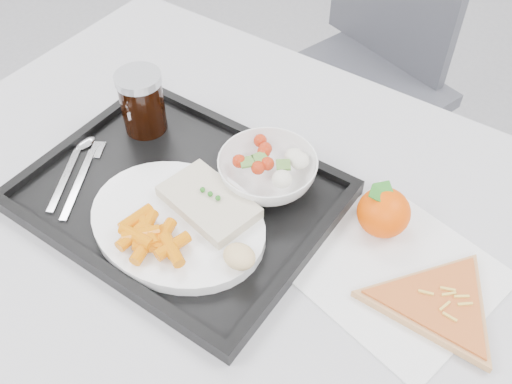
# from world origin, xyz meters

# --- Properties ---
(table) EXTENTS (1.20, 0.80, 0.75)m
(table) POSITION_xyz_m (0.00, 0.30, 0.68)
(table) COLOR #B0AFB2
(table) RESTS_ON ground
(chair) EXTENTS (0.53, 0.53, 0.93)m
(chair) POSITION_xyz_m (-0.19, 1.09, 0.54)
(chair) COLOR #3A3C42
(chair) RESTS_ON ground
(tray) EXTENTS (0.45, 0.35, 0.03)m
(tray) POSITION_xyz_m (-0.12, 0.26, 0.76)
(tray) COLOR black
(tray) RESTS_ON table
(dinner_plate) EXTENTS (0.27, 0.27, 0.02)m
(dinner_plate) POSITION_xyz_m (-0.08, 0.21, 0.77)
(dinner_plate) COLOR white
(dinner_plate) RESTS_ON tray
(fish_fillet) EXTENTS (0.16, 0.11, 0.03)m
(fish_fillet) POSITION_xyz_m (-0.06, 0.25, 0.79)
(fish_fillet) COLOR beige
(fish_fillet) RESTS_ON dinner_plate
(bread_roll) EXTENTS (0.05, 0.05, 0.03)m
(bread_roll) POSITION_xyz_m (0.04, 0.20, 0.80)
(bread_roll) COLOR #D6B381
(bread_roll) RESTS_ON dinner_plate
(salad_bowl) EXTENTS (0.15, 0.15, 0.05)m
(salad_bowl) POSITION_xyz_m (-0.02, 0.36, 0.79)
(salad_bowl) COLOR white
(salad_bowl) RESTS_ON tray
(cola_glass) EXTENTS (0.08, 0.08, 0.11)m
(cola_glass) POSITION_xyz_m (-0.27, 0.34, 0.82)
(cola_glass) COLOR black
(cola_glass) RESTS_ON tray
(cutlery) EXTENTS (0.12, 0.16, 0.01)m
(cutlery) POSITION_xyz_m (-0.29, 0.21, 0.77)
(cutlery) COLOR silver
(cutlery) RESTS_ON tray
(napkin) EXTENTS (0.30, 0.29, 0.00)m
(napkin) POSITION_xyz_m (0.21, 0.33, 0.75)
(napkin) COLOR silver
(napkin) RESTS_ON table
(tangerine) EXTENTS (0.10, 0.10, 0.07)m
(tangerine) POSITION_xyz_m (0.16, 0.39, 0.79)
(tangerine) COLOR #DE5603
(tangerine) RESTS_ON napkin
(pizza_slice) EXTENTS (0.31, 0.31, 0.02)m
(pizza_slice) POSITION_xyz_m (0.28, 0.31, 0.76)
(pizza_slice) COLOR tan
(pizza_slice) RESTS_ON napkin
(carrot_pile) EXTENTS (0.12, 0.09, 0.03)m
(carrot_pile) POSITION_xyz_m (-0.08, 0.15, 0.80)
(carrot_pile) COLOR orange
(carrot_pile) RESTS_ON dinner_plate
(salad_contents) EXTENTS (0.10, 0.09, 0.03)m
(salad_contents) POSITION_xyz_m (-0.02, 0.37, 0.80)
(salad_contents) COLOR #AE270D
(salad_contents) RESTS_ON salad_bowl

